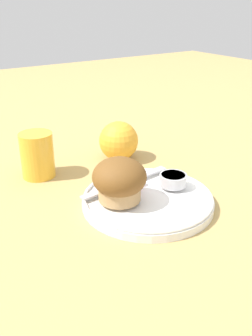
{
  "coord_description": "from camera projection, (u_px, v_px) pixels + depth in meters",
  "views": [
    {
      "loc": [
        -0.37,
        -0.46,
        0.34
      ],
      "look_at": [
        -0.02,
        0.05,
        0.06
      ],
      "focal_mm": 40.0,
      "sensor_mm": 36.0,
      "label": 1
    }
  ],
  "objects": [
    {
      "name": "ground_plane",
      "position": [
        152.0,
        201.0,
        0.68
      ],
      "size": [
        3.0,
        3.0,
        0.0
      ],
      "primitive_type": "plane",
      "color": "tan"
    },
    {
      "name": "plate",
      "position": [
        148.0,
        200.0,
        0.66
      ],
      "size": [
        0.23,
        0.23,
        0.02
      ],
      "color": "white",
      "rests_on": "ground_plane"
    },
    {
      "name": "muffin",
      "position": [
        119.0,
        180.0,
        0.63
      ],
      "size": [
        0.09,
        0.09,
        0.07
      ],
      "color": "tan",
      "rests_on": "plate"
    },
    {
      "name": "cream_ramekin",
      "position": [
        174.0,
        180.0,
        0.69
      ],
      "size": [
        0.05,
        0.05,
        0.02
      ],
      "color": "silver",
      "rests_on": "plate"
    },
    {
      "name": "berry_pair",
      "position": [
        136.0,
        179.0,
        0.69
      ],
      "size": [
        0.03,
        0.02,
        0.02
      ],
      "color": "#B7192D",
      "rests_on": "plate"
    },
    {
      "name": "butter_knife",
      "position": [
        126.0,
        182.0,
        0.7
      ],
      "size": [
        0.2,
        0.04,
        0.0
      ],
      "rotation": [
        0.0,
        0.0,
        0.11
      ],
      "color": "#B7B7BC",
      "rests_on": "plate"
    },
    {
      "name": "orange_fruit",
      "position": [
        119.0,
        141.0,
        0.84
      ],
      "size": [
        0.09,
        0.09,
        0.09
      ],
      "color": "#F4A82D",
      "rests_on": "ground_plane"
    },
    {
      "name": "juice_glass",
      "position": [
        37.0,
        155.0,
        0.76
      ],
      "size": [
        0.07,
        0.07,
        0.09
      ],
      "color": "gold",
      "rests_on": "ground_plane"
    }
  ]
}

